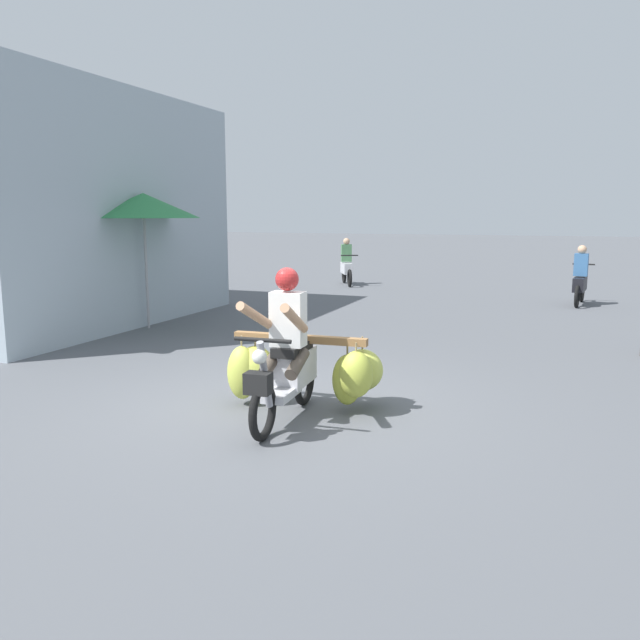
{
  "coord_description": "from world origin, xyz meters",
  "views": [
    {
      "loc": [
        2.83,
        -6.24,
        2.11
      ],
      "look_at": [
        0.25,
        0.53,
        0.9
      ],
      "focal_mm": 35.75,
      "sensor_mm": 36.0,
      "label": 1
    }
  ],
  "objects_px": {
    "motorbike_main_loaded": "(300,366)",
    "market_umbrella_near_shop": "(143,206)",
    "motorbike_distant_ahead_left": "(580,281)",
    "motorbike_distant_ahead_right": "(346,266)"
  },
  "relations": [
    {
      "from": "motorbike_main_loaded",
      "to": "motorbike_distant_ahead_right",
      "type": "height_order",
      "value": "motorbike_main_loaded"
    },
    {
      "from": "motorbike_distant_ahead_left",
      "to": "market_umbrella_near_shop",
      "type": "bearing_deg",
      "value": -141.16
    },
    {
      "from": "motorbike_main_loaded",
      "to": "market_umbrella_near_shop",
      "type": "distance_m",
      "value": 6.19
    },
    {
      "from": "motorbike_distant_ahead_left",
      "to": "market_umbrella_near_shop",
      "type": "distance_m",
      "value": 9.89
    },
    {
      "from": "motorbike_main_loaded",
      "to": "motorbike_distant_ahead_left",
      "type": "height_order",
      "value": "motorbike_main_loaded"
    },
    {
      "from": "motorbike_main_loaded",
      "to": "market_umbrella_near_shop",
      "type": "height_order",
      "value": "market_umbrella_near_shop"
    },
    {
      "from": "motorbike_distant_ahead_left",
      "to": "motorbike_distant_ahead_right",
      "type": "bearing_deg",
      "value": 161.24
    },
    {
      "from": "motorbike_distant_ahead_right",
      "to": "market_umbrella_near_shop",
      "type": "xyz_separation_m",
      "value": [
        -1.12,
        -8.31,
        1.69
      ]
    },
    {
      "from": "market_umbrella_near_shop",
      "to": "motorbike_distant_ahead_right",
      "type": "bearing_deg",
      "value": 82.31
    },
    {
      "from": "motorbike_main_loaded",
      "to": "motorbike_distant_ahead_left",
      "type": "distance_m",
      "value": 10.27
    }
  ]
}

